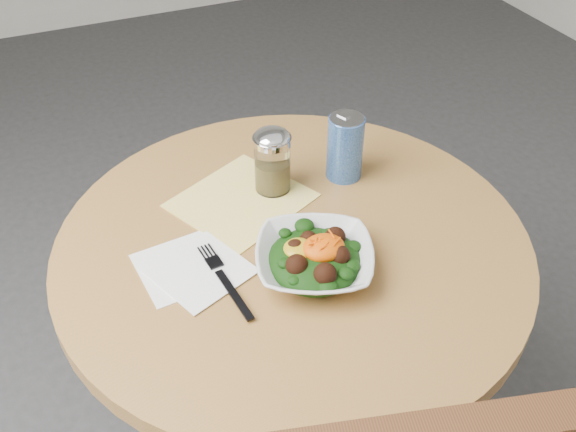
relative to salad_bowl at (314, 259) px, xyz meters
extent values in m
cylinder|color=black|center=(0.00, 0.10, -0.42)|extent=(0.10, 0.10, 0.71)
cylinder|color=#B77B42|center=(0.00, 0.10, -0.05)|extent=(0.90, 0.90, 0.04)
cube|color=yellow|center=(-0.05, 0.24, -0.03)|extent=(0.31, 0.30, 0.00)
cube|color=white|center=(-0.21, 0.10, -0.03)|extent=(0.17, 0.17, 0.00)
cube|color=white|center=(-0.19, 0.08, -0.03)|extent=(0.20, 0.20, 0.00)
imported|color=silver|center=(0.00, 0.00, 0.00)|extent=(0.27, 0.27, 0.05)
ellipsoid|color=black|center=(0.00, 0.00, -0.01)|extent=(0.17, 0.17, 0.06)
ellipsoid|color=gold|center=(-0.02, 0.01, 0.02)|extent=(0.05, 0.05, 0.02)
ellipsoid|color=#F56305|center=(0.01, 0.00, 0.03)|extent=(0.08, 0.07, 0.03)
cube|color=black|center=(-0.15, 0.00, -0.02)|extent=(0.03, 0.13, 0.00)
cube|color=black|center=(-0.16, 0.10, -0.02)|extent=(0.03, 0.07, 0.00)
cylinder|color=silver|center=(0.02, 0.25, 0.03)|extent=(0.07, 0.07, 0.11)
cylinder|color=#A18C4B|center=(0.02, 0.25, 0.01)|extent=(0.06, 0.06, 0.06)
cylinder|color=silver|center=(0.02, 0.25, 0.09)|extent=(0.08, 0.08, 0.01)
ellipsoid|color=silver|center=(0.02, 0.25, 0.10)|extent=(0.07, 0.07, 0.03)
cylinder|color=navy|center=(0.18, 0.24, 0.04)|extent=(0.08, 0.08, 0.14)
cylinder|color=silver|center=(0.18, 0.24, 0.11)|extent=(0.07, 0.07, 0.00)
cube|color=silver|center=(0.18, 0.25, 0.11)|extent=(0.02, 0.03, 0.00)
camera|label=1|loc=(-0.37, -0.73, 0.78)|focal=40.00mm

